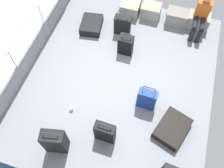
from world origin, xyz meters
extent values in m
cube|color=gray|center=(0.00, 0.00, -0.03)|extent=(4.40, 5.20, 0.06)
cube|color=gray|center=(-2.17, 0.00, 0.23)|extent=(0.06, 5.20, 0.45)
cylinder|color=silver|center=(-2.17, -0.69, 0.50)|extent=(0.04, 0.04, 1.00)
cylinder|color=silver|center=(-2.17, 0.69, 0.50)|extent=(0.04, 0.04, 1.00)
cylinder|color=silver|center=(-2.17, 0.00, 1.00)|extent=(0.04, 4.16, 0.04)
cube|color=#9E9989|center=(-0.30, 2.14, 0.18)|extent=(0.50, 0.48, 0.36)
torus|color=tan|center=(-0.56, 2.14, 0.25)|extent=(0.02, 0.12, 0.12)
torus|color=tan|center=(-0.04, 2.14, 0.25)|extent=(0.02, 0.12, 0.12)
cube|color=#9E9989|center=(0.27, 2.19, 0.19)|extent=(0.51, 0.42, 0.38)
torus|color=tan|center=(0.00, 2.19, 0.27)|extent=(0.02, 0.12, 0.12)
torus|color=tan|center=(0.53, 2.19, 0.27)|extent=(0.02, 0.12, 0.12)
cube|color=gray|center=(0.99, 2.15, 0.20)|extent=(0.56, 0.40, 0.40)
torus|color=tan|center=(0.70, 2.15, 0.28)|extent=(0.02, 0.12, 0.12)
torus|color=tan|center=(1.28, 2.15, 0.28)|extent=(0.02, 0.12, 0.12)
cube|color=#9E9989|center=(1.55, 2.19, 0.20)|extent=(0.57, 0.39, 0.39)
torus|color=tan|center=(1.25, 2.19, 0.28)|extent=(0.02, 0.12, 0.12)
torus|color=tan|center=(1.84, 2.19, 0.28)|extent=(0.02, 0.12, 0.12)
cube|color=orange|center=(1.55, 2.14, 0.63)|extent=(0.34, 0.20, 0.48)
cylinder|color=black|center=(1.64, 1.84, 0.43)|extent=(0.12, 0.40, 0.12)
cylinder|color=black|center=(1.64, 1.64, 0.20)|extent=(0.11, 0.11, 0.39)
cylinder|color=black|center=(1.46, 1.84, 0.43)|extent=(0.12, 0.40, 0.12)
cylinder|color=black|center=(1.46, 1.64, 0.20)|extent=(0.11, 0.11, 0.39)
cube|color=black|center=(-0.06, 0.78, 0.26)|extent=(0.36, 0.25, 0.51)
cylinder|color=#A5A8AD|center=(-0.16, 0.78, 0.59)|extent=(0.02, 0.02, 0.15)
cylinder|color=#A5A8AD|center=(0.05, 0.78, 0.59)|extent=(0.02, 0.02, 0.15)
cylinder|color=#2D2D2D|center=(-0.06, 0.78, 0.66)|extent=(0.23, 0.02, 0.02)
cube|color=green|center=(-0.06, 0.91, 0.39)|extent=(0.05, 0.01, 0.08)
cube|color=white|center=(1.56, -1.82, 0.52)|extent=(0.05, 0.01, 0.08)
cube|color=black|center=(-1.14, 1.29, 0.11)|extent=(0.63, 0.75, 0.22)
cube|color=green|center=(-1.19, 1.63, 0.13)|extent=(0.05, 0.01, 0.08)
cube|color=black|center=(0.16, -1.50, 0.29)|extent=(0.41, 0.20, 0.59)
cylinder|color=#A5A8AD|center=(0.03, -1.49, 0.64)|extent=(0.02, 0.02, 0.10)
cylinder|color=#A5A8AD|center=(0.28, -1.50, 0.64)|extent=(0.02, 0.02, 0.10)
cylinder|color=#2D2D2D|center=(0.16, -1.50, 0.69)|extent=(0.26, 0.03, 0.02)
cube|color=white|center=(0.16, -1.39, 0.46)|extent=(0.05, 0.01, 0.08)
cube|color=black|center=(1.44, -0.94, 0.10)|extent=(0.78, 0.89, 0.21)
cube|color=silver|center=(1.56, -0.58, 0.13)|extent=(0.05, 0.02, 0.08)
cube|color=black|center=(-0.69, -1.97, 0.36)|extent=(0.48, 0.33, 0.72)
cylinder|color=#A5A8AD|center=(-0.82, -2.00, 0.78)|extent=(0.02, 0.02, 0.12)
cylinder|color=#A5A8AD|center=(-0.56, -1.95, 0.78)|extent=(0.02, 0.02, 0.12)
cylinder|color=#2D2D2D|center=(-0.69, -1.97, 0.84)|extent=(0.28, 0.08, 0.02)
cube|color=silver|center=(-0.72, -1.85, 0.44)|extent=(0.05, 0.02, 0.08)
cube|color=black|center=(-0.31, 1.39, 0.27)|extent=(0.43, 0.25, 0.53)
cylinder|color=#A5A8AD|center=(-0.44, 1.38, 0.63)|extent=(0.02, 0.02, 0.19)
cylinder|color=#A5A8AD|center=(-0.19, 1.40, 0.63)|extent=(0.02, 0.02, 0.19)
cylinder|color=#2D2D2D|center=(-0.31, 1.39, 0.72)|extent=(0.27, 0.03, 0.02)
cube|color=silver|center=(-0.32, 1.51, 0.38)|extent=(0.05, 0.01, 0.08)
cube|color=navy|center=(0.78, -0.53, 0.28)|extent=(0.41, 0.20, 0.56)
cylinder|color=#A5A8AD|center=(0.66, -0.53, 0.67)|extent=(0.02, 0.02, 0.21)
cylinder|color=#A5A8AD|center=(0.90, -0.53, 0.67)|extent=(0.02, 0.02, 0.21)
cylinder|color=#2D2D2D|center=(0.78, -0.53, 0.77)|extent=(0.26, 0.03, 0.02)
cube|color=green|center=(0.78, -0.43, 0.42)|extent=(0.05, 0.01, 0.08)
cylinder|color=white|center=(-0.75, -1.13, 0.05)|extent=(0.08, 0.08, 0.10)
camera|label=1|loc=(0.75, -2.95, 4.91)|focal=38.72mm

